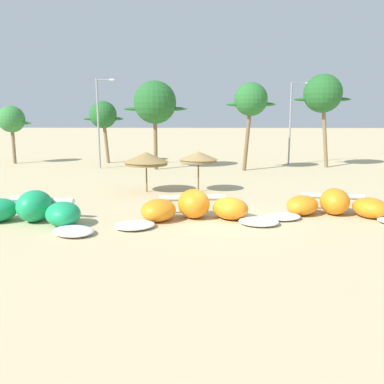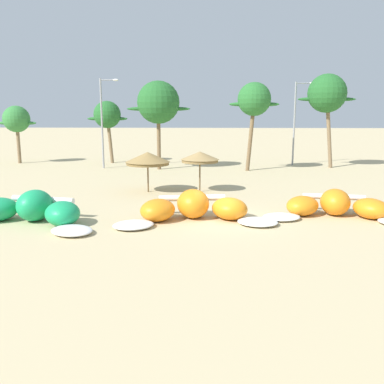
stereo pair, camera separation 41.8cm
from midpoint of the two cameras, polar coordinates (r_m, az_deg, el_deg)
The scene contains 13 objects.
ground_plane at distance 21.57m, azimuth 4.60°, elevation -3.64°, with size 260.00×260.00×0.00m, color #C6B284.
kite_far_left at distance 21.97m, azimuth -20.80°, elevation -2.43°, with size 8.25×4.67×1.58m.
kite_left at distance 21.12m, azimuth 0.83°, elevation -2.32°, with size 8.33×4.34×1.49m.
kite_left_of_center at distance 23.10m, azimuth 19.58°, elevation -1.90°, with size 7.85×4.18×1.40m.
beach_umbrella_near_van at distance 28.48m, azimuth -5.66°, elevation 4.60°, with size 3.04×3.04×2.75m.
beach_umbrella_middle at distance 28.45m, azimuth 1.51°, elevation 4.82°, with size 2.62×2.62×2.77m.
palm_leftmost at distance 48.43m, azimuth -22.63°, elevation 9.11°, with size 4.20×2.80×6.10m.
palm_left at distance 46.01m, azimuth -11.24°, elevation 10.23°, with size 4.32×2.88×6.60m.
palm_left_of_gap at distance 39.96m, azimuth -4.31°, elevation 12.05°, with size 5.97×3.98×8.30m.
palm_center_left at distance 39.40m, azimuth 8.81°, elevation 12.28°, with size 4.59×3.06×8.11m.
palm_center_right at distance 43.25m, azimuth 18.25°, elevation 12.59°, with size 5.56×3.71×9.04m.
lamppost_west at distance 41.52m, azimuth -11.73°, elevation 9.82°, with size 1.83×0.24×8.55m.
lamppost_west_center at distance 44.58m, azimuth 14.31°, elevation 9.70°, with size 1.96×0.24×8.43m.
Camera 2 is at (-0.64, -20.87, 5.36)m, focal length 39.03 mm.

